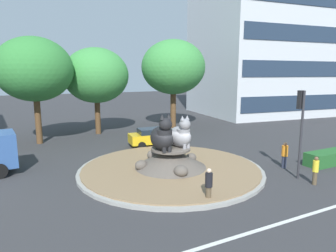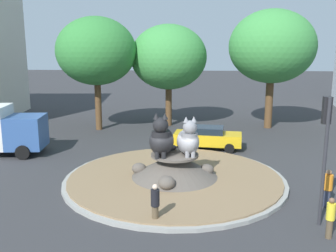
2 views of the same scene
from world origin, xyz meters
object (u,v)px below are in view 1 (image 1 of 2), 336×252
Objects in this scene: office_tower at (265,9)px; pedestrian_black_shirt at (209,185)px; hatchback_near_shophouse at (156,136)px; traffic_light_mast at (301,118)px; broadleaf_tree_behind_island at (173,67)px; cat_statue_grey at (181,135)px; cat_statue_black at (163,137)px; pedestrian_yellow_shirt at (315,170)px; pedestrian_orange_shirt at (285,154)px; third_tree_left at (34,70)px; second_tree_near_tower at (96,76)px.

pedestrian_black_shirt is at bearing -131.00° from office_tower.
pedestrian_black_shirt is at bearing -95.59° from hatchback_near_shophouse.
broadleaf_tree_behind_island is (1.27, 18.02, 3.19)m from traffic_light_mast.
cat_statue_grey is 5.29m from pedestrian_black_shirt.
pedestrian_black_shirt is at bearing -25.60° from cat_statue_grey.
pedestrian_yellow_shirt is (6.69, -5.50, -1.46)m from cat_statue_black.
cat_statue_black is at bearing -93.45° from cat_statue_grey.
pedestrian_orange_shirt is (6.18, -2.79, -1.34)m from cat_statue_grey.
third_tree_left is at bearing -154.53° from pedestrian_black_shirt.
cat_statue_black is at bearing -87.84° from second_tree_near_tower.
cat_statue_black is 1.42× the size of pedestrian_yellow_shirt.
office_tower is 18.53× the size of pedestrian_black_shirt.
pedestrian_black_shirt is (-26.09, -23.94, -14.74)m from office_tower.
second_tree_near_tower is at bearing -123.66° from pedestrian_orange_shirt.
cat_statue_black is 0.07× the size of office_tower.
office_tower reaches higher than broadleaf_tree_behind_island.
traffic_light_mast is 32.83m from office_tower.
hatchback_near_shophouse is at bearing -145.73° from office_tower.
third_tree_left is at bearing -161.26° from office_tower.
cat_statue_black is 8.10m from pedestrian_orange_shirt.
office_tower reaches higher than traffic_light_mast.
cat_statue_grey is at bearing 98.43° from cat_statue_black.
office_tower is (19.53, 23.47, 12.06)m from traffic_light_mast.
traffic_light_mast reaches higher than pedestrian_black_shirt.
hatchback_near_shophouse is (2.43, 11.46, -0.07)m from pedestrian_black_shirt.
pedestrian_yellow_shirt is (5.33, -5.69, -1.38)m from cat_statue_grey.
third_tree_left is 20.88m from pedestrian_orange_shirt.
second_tree_near_tower is 19.53m from pedestrian_black_shirt.
cat_statue_grey is 7.92m from pedestrian_yellow_shirt.
hatchback_near_shophouse is at bearing -31.67° from third_tree_left.
cat_statue_grey reaches higher than pedestrian_orange_shirt.
hatchback_near_shophouse is at bearing 172.88° from pedestrian_black_shirt.
broadleaf_tree_behind_island is at bearing 6.52° from third_tree_left.
pedestrian_orange_shirt is 0.37× the size of hatchback_near_shophouse.
pedestrian_yellow_shirt is at bearing 31.49° from cat_statue_grey.
cat_statue_grey is at bearing -57.52° from third_tree_left.
second_tree_near_tower is (-7.21, 18.40, 2.30)m from traffic_light_mast.
pedestrian_orange_shirt is 7.73m from pedestrian_black_shirt.
pedestrian_black_shirt is at bearing -43.14° from pedestrian_orange_shirt.
cat_statue_black reaches higher than cat_statue_grey.
office_tower is (26.21, 19.17, 13.32)m from cat_statue_black.
pedestrian_yellow_shirt is at bearing 50.87° from cat_statue_black.
pedestrian_yellow_shirt is (0.01, -1.20, -2.73)m from traffic_light_mast.
second_tree_near_tower is (-0.53, 14.11, 3.57)m from cat_statue_black.
cat_statue_black is at bearing -137.37° from office_tower.
broadleaf_tree_behind_island is at bearing 124.44° from pedestrian_yellow_shirt.
cat_statue_black is 0.49× the size of hatchback_near_shophouse.
pedestrian_orange_shirt is at bearing -124.17° from office_tower.
broadleaf_tree_behind_island is 1.13× the size of second_tree_near_tower.
office_tower is at bearing 137.41° from pedestrian_black_shirt.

